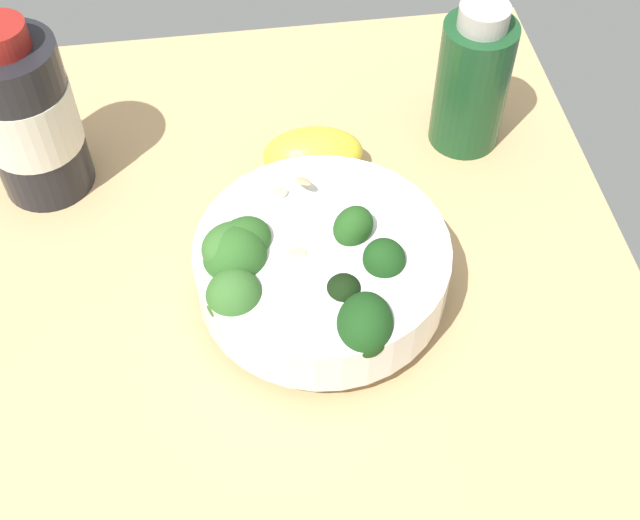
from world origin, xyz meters
The scene contains 5 objects.
ground_plane centered at (0.00, 0.00, -1.97)cm, with size 56.68×56.68×3.94cm, color tan.
bowl_of_broccoli centered at (4.45, -3.37, 3.71)cm, with size 17.84×17.62×8.23cm.
lemon_wedge centered at (6.08, 9.03, 2.03)cm, with size 7.89×4.61×4.06cm, color yellow.
bottle_tall centered at (-14.75, 11.09, 6.78)cm, with size 7.14×7.14×14.73cm.
bottle_short centered at (18.98, 11.41, 5.88)cm, with size 5.72×5.72×12.65cm.
Camera 1 is at (0.15, -37.76, 48.33)cm, focal length 46.93 mm.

